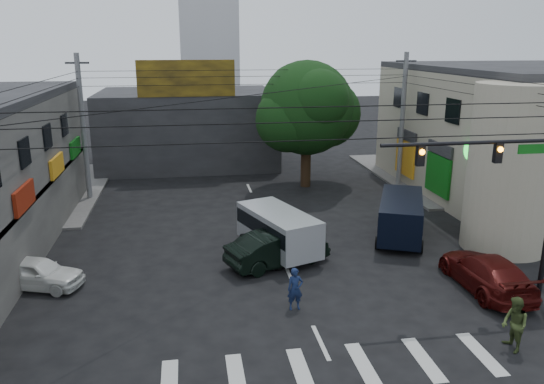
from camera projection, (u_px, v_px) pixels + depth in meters
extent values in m
plane|color=black|center=(302.00, 301.00, 20.73)|extent=(160.00, 160.00, 0.00)
cube|color=#514F4C|center=(481.00, 174.00, 40.61)|extent=(16.00, 16.00, 0.15)
cube|color=gray|center=(528.00, 134.00, 34.80)|extent=(14.00, 18.00, 8.00)
cylinder|color=gray|center=(511.00, 169.00, 25.16)|extent=(4.00, 4.00, 8.00)
cube|color=#232326|center=(188.00, 127.00, 44.00)|extent=(14.00, 10.00, 6.00)
cube|color=olive|center=(186.00, 78.00, 38.18)|extent=(7.00, 0.30, 2.60)
cylinder|color=black|center=(306.00, 156.00, 36.91)|extent=(0.70, 0.70, 4.40)
sphere|color=black|center=(307.00, 108.00, 36.02)|extent=(6.40, 6.40, 6.40)
cylinder|color=black|center=(474.00, 143.00, 19.01)|extent=(7.00, 0.14, 0.14)
cube|color=black|center=(498.00, 153.00, 19.27)|extent=(0.28, 0.22, 0.75)
cube|color=black|center=(420.00, 156.00, 18.81)|extent=(0.28, 0.22, 0.75)
sphere|color=orange|center=(501.00, 149.00, 19.10)|extent=(0.20, 0.20, 0.20)
sphere|color=orange|center=(422.00, 152.00, 18.63)|extent=(0.20, 0.20, 0.20)
cube|color=#0D5F13|center=(536.00, 149.00, 19.48)|extent=(1.40, 0.06, 0.35)
cylinder|color=#59595B|center=(83.00, 129.00, 33.06)|extent=(0.32, 0.32, 9.20)
cylinder|color=#59595B|center=(402.00, 121.00, 36.32)|extent=(0.32, 0.32, 9.20)
imported|color=black|center=(278.00, 248.00, 24.00)|extent=(4.95, 5.92, 1.57)
imported|color=white|center=(37.00, 273.00, 21.76)|extent=(3.82, 4.73, 1.30)
imported|color=#3E0A08|center=(486.00, 272.00, 21.59)|extent=(2.10, 5.14, 1.49)
imported|color=#121E3F|center=(295.00, 289.00, 19.94)|extent=(0.63, 0.44, 1.65)
imported|color=#36451F|center=(515.00, 325.00, 17.21)|extent=(0.93, 0.73, 1.87)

